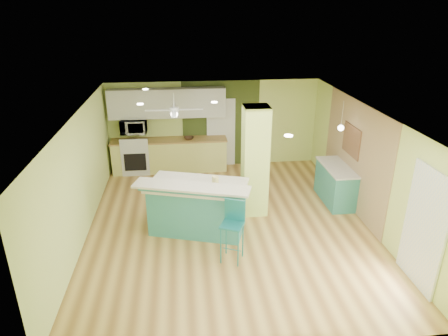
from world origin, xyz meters
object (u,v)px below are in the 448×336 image
Objects in this scene: bar_stool at (233,221)px; fruit_bowl at (189,138)px; peninsula at (198,206)px; side_counter at (335,184)px; canister at (215,180)px.

bar_stool is 4.47m from fruit_bowl.
peninsula is at bearing 142.99° from bar_stool.
canister is (-3.00, -0.99, 0.69)m from side_counter.
canister is at bearing 14.14° from peninsula.
canister is (-0.23, 1.07, 0.36)m from bar_stool.
canister reaches higher than bar_stool.
peninsula is at bearing -88.81° from fruit_bowl.
side_counter is at bearing 33.36° from peninsula.
fruit_bowl is (-0.07, 3.32, 0.41)m from peninsula.
bar_stool reaches higher than fruit_bowl.
fruit_bowl is 1.58× the size of canister.
fruit_bowl is at bearing 108.51° from peninsula.
bar_stool is at bearing -143.25° from side_counter.
bar_stool reaches higher than side_counter.
peninsula is at bearing -163.96° from side_counter.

